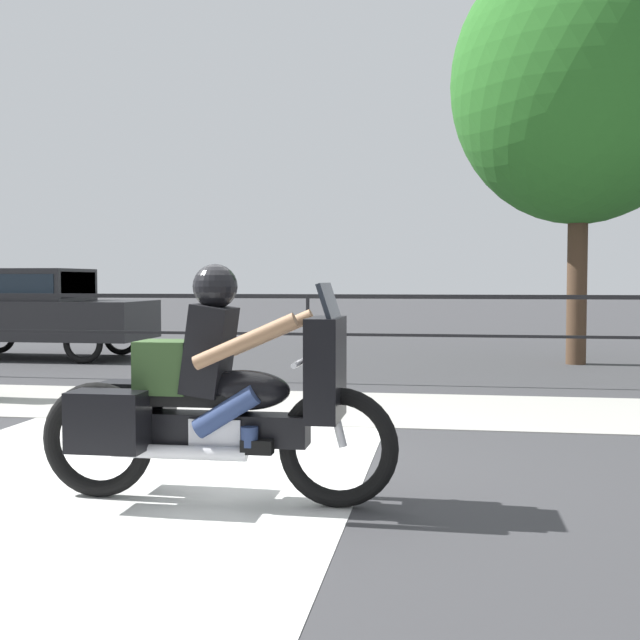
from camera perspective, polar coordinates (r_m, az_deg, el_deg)
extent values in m
plane|color=#38383A|center=(6.07, -10.02, -11.01)|extent=(120.00, 120.00, 0.00)
cube|color=#A8A59E|center=(9.29, -3.14, -6.10)|extent=(44.00, 2.40, 0.01)
cube|color=silver|center=(6.06, -15.07, -11.05)|extent=(3.67, 6.00, 0.01)
cube|color=black|center=(11.27, -0.88, 1.70)|extent=(36.00, 0.04, 0.06)
cube|color=black|center=(11.29, -0.88, -1.01)|extent=(36.00, 0.03, 0.04)
cylinder|color=black|center=(11.30, -0.88, -1.33)|extent=(0.05, 0.05, 1.25)
torus|color=black|center=(5.15, 1.30, -9.06)|extent=(0.77, 0.11, 0.77)
torus|color=black|center=(5.60, -15.52, -8.20)|extent=(0.77, 0.11, 0.77)
cube|color=black|center=(5.30, -7.48, -7.64)|extent=(1.23, 0.22, 0.20)
cube|color=silver|center=(5.30, -7.14, -8.19)|extent=(0.34, 0.26, 0.26)
ellipsoid|color=black|center=(5.21, -5.44, -4.98)|extent=(0.61, 0.30, 0.26)
cube|color=black|center=(5.32, -9.17, -5.50)|extent=(0.71, 0.28, 0.08)
cube|color=black|center=(5.09, 0.41, -3.46)|extent=(0.20, 0.53, 0.65)
cube|color=#1E232B|center=(5.05, 0.64, 1.32)|extent=(0.10, 0.45, 0.24)
cylinder|color=silver|center=(5.10, -1.14, -2.87)|extent=(0.04, 0.70, 0.04)
cylinder|color=silver|center=(5.24, -10.04, -9.25)|extent=(0.89, 0.09, 0.09)
cube|color=black|center=(5.28, -14.84, -6.96)|extent=(0.48, 0.28, 0.38)
cube|color=black|center=(5.72, -12.89, -6.19)|extent=(0.48, 0.28, 0.38)
cylinder|color=silver|center=(5.11, 0.97, -6.28)|extent=(0.18, 0.06, 0.50)
cube|color=black|center=(5.24, -7.85, -2.11)|extent=(0.32, 0.36, 0.60)
sphere|color=#8C6647|center=(5.21, -7.46, 2.16)|extent=(0.23, 0.23, 0.23)
sphere|color=black|center=(5.21, -7.46, 2.38)|extent=(0.29, 0.29, 0.29)
cylinder|color=navy|center=(5.10, -6.69, -6.51)|extent=(0.44, 0.13, 0.34)
cylinder|color=navy|center=(5.09, -5.04, -8.27)|extent=(0.11, 0.11, 0.12)
cube|color=black|center=(5.09, -4.49, -8.98)|extent=(0.20, 0.10, 0.09)
cylinder|color=navy|center=(5.39, -5.83, -6.01)|extent=(0.44, 0.13, 0.34)
cylinder|color=navy|center=(5.38, -4.26, -7.66)|extent=(0.11, 0.11, 0.12)
cube|color=black|center=(5.38, -3.74, -8.34)|extent=(0.20, 0.10, 0.09)
cylinder|color=#8C6647|center=(4.86, -5.38, -1.55)|extent=(0.66, 0.09, 0.36)
cylinder|color=#8C6647|center=(5.45, -3.81, -1.07)|extent=(0.66, 0.09, 0.36)
cube|color=#2D4723|center=(5.35, -10.93, -3.29)|extent=(0.35, 0.32, 0.34)
cube|color=#232326|center=(15.76, -19.45, 0.03)|extent=(4.14, 1.79, 0.71)
cube|color=#232326|center=(15.87, -20.28, 2.37)|extent=(2.15, 1.57, 0.59)
cube|color=#19232D|center=(15.38, -16.84, 2.42)|extent=(0.04, 1.40, 0.47)
cube|color=#19232D|center=(15.87, -20.28, 2.37)|extent=(1.98, 1.61, 0.38)
torus|color=black|center=(14.47, -16.50, -1.57)|extent=(0.73, 0.11, 0.73)
torus|color=black|center=(15.97, -13.96, -1.13)|extent=(0.73, 0.11, 0.73)
cylinder|color=#473323|center=(14.48, 17.81, 2.93)|extent=(0.34, 0.34, 3.01)
ellipsoid|color=#286623|center=(14.87, 18.01, 15.78)|extent=(4.37, 4.37, 4.80)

